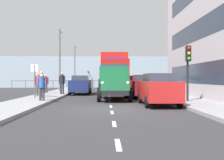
{
  "coord_description": "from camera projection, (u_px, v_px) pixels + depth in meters",
  "views": [
    {
      "loc": [
        0.28,
        12.89,
        1.46
      ],
      "look_at": [
        -0.23,
        -8.33,
        1.34
      ],
      "focal_mm": 43.19,
      "sensor_mm": 36.0,
      "label": 1
    }
  ],
  "objects": [
    {
      "name": "ground_plane",
      "position": [
        109.0,
        97.0,
        20.69
      ],
      "size": [
        80.0,
        80.0,
        0.0
      ],
      "primitive_type": "plane",
      "color": "#2D2D30"
    },
    {
      "name": "sidewalk_left",
      "position": [
        171.0,
        96.0,
        20.81
      ],
      "size": [
        2.54,
        39.17,
        0.15
      ],
      "primitive_type": "cube",
      "color": "gray",
      "rests_on": "ground_plane"
    },
    {
      "name": "sidewalk_right",
      "position": [
        47.0,
        97.0,
        20.58
      ],
      "size": [
        2.54,
        39.17,
        0.15
      ],
      "primitive_type": "cube",
      "color": "gray",
      "rests_on": "ground_plane"
    },
    {
      "name": "road_centreline_markings",
      "position": [
        109.0,
        98.0,
        20.51
      ],
      "size": [
        0.12,
        35.15,
        0.01
      ],
      "color": "silver",
      "rests_on": "ground_plane"
    },
    {
      "name": "sea_horizon",
      "position": [
        107.0,
        72.0,
        43.26
      ],
      "size": [
        80.0,
        0.8,
        5.0
      ],
      "primitive_type": "cube",
      "color": "#8C9EAD",
      "rests_on": "ground_plane"
    },
    {
      "name": "seawall_railing",
      "position": [
        107.0,
        82.0,
        39.67
      ],
      "size": [
        28.08,
        0.08,
        1.2
      ],
      "color": "#4C5156",
      "rests_on": "ground_plane"
    },
    {
      "name": "truck_vintage_green",
      "position": [
        114.0,
        83.0,
        18.07
      ],
      "size": [
        2.17,
        5.64,
        2.43
      ],
      "color": "black",
      "rests_on": "ground_plane"
    },
    {
      "name": "lorry_cargo_red",
      "position": [
        114.0,
        72.0,
        26.27
      ],
      "size": [
        2.58,
        8.2,
        3.87
      ],
      "color": "red",
      "rests_on": "ground_plane"
    },
    {
      "name": "car_red_kerbside_near",
      "position": [
        158.0,
        89.0,
        14.5
      ],
      "size": [
        1.79,
        4.28,
        1.72
      ],
      "color": "#B21E1E",
      "rests_on": "ground_plane"
    },
    {
      "name": "car_maroon_kerbside_1",
      "position": [
        143.0,
        86.0,
        20.19
      ],
      "size": [
        1.86,
        4.29,
        1.72
      ],
      "color": "maroon",
      "rests_on": "ground_plane"
    },
    {
      "name": "car_teal_kerbside_2",
      "position": [
        136.0,
        84.0,
        25.55
      ],
      "size": [
        1.82,
        3.82,
        1.72
      ],
      "color": "#1E6670",
      "rests_on": "ground_plane"
    },
    {
      "name": "car_white_kerbside_3",
      "position": [
        130.0,
        83.0,
        30.88
      ],
      "size": [
        1.75,
        4.13,
        1.72
      ],
      "color": "white",
      "rests_on": "ground_plane"
    },
    {
      "name": "car_navy_oppositeside_0",
      "position": [
        81.0,
        85.0,
        24.75
      ],
      "size": [
        1.82,
        4.6,
        1.72
      ],
      "color": "navy",
      "rests_on": "ground_plane"
    },
    {
      "name": "pedestrian_by_lamp",
      "position": [
        42.0,
        85.0,
        15.91
      ],
      "size": [
        0.53,
        0.34,
        1.58
      ],
      "color": "#383342",
      "rests_on": "sidewalk_right"
    },
    {
      "name": "pedestrian_strolling",
      "position": [
        41.0,
        82.0,
        18.48
      ],
      "size": [
        0.53,
        0.34,
        1.81
      ],
      "color": "black",
      "rests_on": "sidewalk_right"
    },
    {
      "name": "pedestrian_couple_b",
      "position": [
        38.0,
        82.0,
        20.01
      ],
      "size": [
        0.53,
        0.34,
        1.73
      ],
      "color": "#4C473D",
      "rests_on": "sidewalk_right"
    },
    {
      "name": "pedestrian_with_bag",
      "position": [
        62.0,
        81.0,
        22.6
      ],
      "size": [
        0.53,
        0.34,
        1.83
      ],
      "color": "black",
      "rests_on": "sidewalk_right"
    },
    {
      "name": "pedestrian_couple_a",
      "position": [
        46.0,
        82.0,
        24.15
      ],
      "size": [
        0.53,
        0.34,
        1.68
      ],
      "color": "#383342",
      "rests_on": "sidewalk_right"
    },
    {
      "name": "traffic_light_near",
      "position": [
        188.0,
        61.0,
        15.55
      ],
      "size": [
        0.28,
        0.41,
        3.2
      ],
      "color": "black",
      "rests_on": "sidewalk_left"
    },
    {
      "name": "lamp_post_promenade",
      "position": [
        60.0,
        54.0,
        27.47
      ],
      "size": [
        0.32,
        1.14,
        6.38
      ],
      "color": "#59595B",
      "rests_on": "sidewalk_right"
    },
    {
      "name": "lamp_post_far",
      "position": [
        75.0,
        62.0,
        39.31
      ],
      "size": [
        0.32,
        1.14,
        6.16
      ],
      "color": "#59595B",
      "rests_on": "sidewalk_right"
    },
    {
      "name": "street_sign",
      "position": [
        35.0,
        75.0,
        17.76
      ],
      "size": [
        0.5,
        0.07,
        2.25
      ],
      "color": "#4C4C4C",
      "rests_on": "sidewalk_right"
    }
  ]
}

